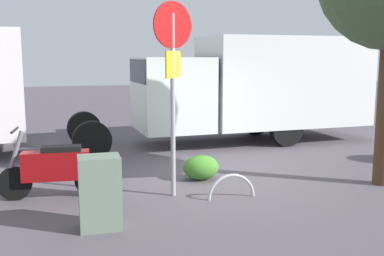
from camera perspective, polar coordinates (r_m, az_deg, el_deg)
The scene contains 7 objects.
ground_plane at distance 9.27m, azimuth 3.83°, elevation -6.00°, with size 60.00×60.00×0.00m, color #524B54.
box_truck_near at distance 12.96m, azimuth 7.55°, elevation 5.41°, with size 8.30×2.44×2.91m.
motorcycle at distance 8.11m, azimuth -16.58°, elevation -4.73°, with size 1.81×0.55×1.20m.
stop_sign at distance 7.67m, azimuth -2.40°, elevation 7.36°, with size 0.71×0.33×3.26m.
utility_cabinet at distance 6.55m, azimuth -11.33°, elevation -7.83°, with size 0.57×0.44×1.03m, color slate.
bike_rack_hoop at distance 7.91m, azimuth 4.90°, elevation -8.64°, with size 0.85×0.85×0.05m, color #B7B7BC.
shrub_mid_verge at distance 8.98m, azimuth 1.13°, elevation -4.90°, with size 0.70×0.57×0.48m, color #418028.
Camera 1 is at (3.15, 8.39, 2.38)m, focal length 43.11 mm.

